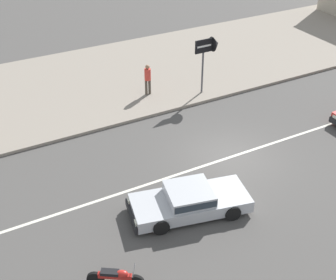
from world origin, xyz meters
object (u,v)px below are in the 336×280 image
object	(u,v)px
motorcycle_0	(116,277)
arrow_signboard	(213,46)
sedan_silver_0	(189,200)
pedestrian_mid_kerb	(148,77)

from	to	relation	value
motorcycle_0	arrow_signboard	world-z (taller)	arrow_signboard
sedan_silver_0	motorcycle_0	world-z (taller)	sedan_silver_0
arrow_signboard	pedestrian_mid_kerb	xyz separation A→B (m)	(-3.20, 1.23, -1.56)
sedan_silver_0	pedestrian_mid_kerb	size ratio (longest dim) A/B	2.78
motorcycle_0	pedestrian_mid_kerb	bearing A→B (deg)	59.27
motorcycle_0	arrow_signboard	distance (m)	14.03
sedan_silver_0	arrow_signboard	distance (m)	10.11
arrow_signboard	pedestrian_mid_kerb	bearing A→B (deg)	158.94
sedan_silver_0	arrow_signboard	size ratio (longest dim) A/B	1.55
arrow_signboard	sedan_silver_0	bearing A→B (deg)	-127.26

